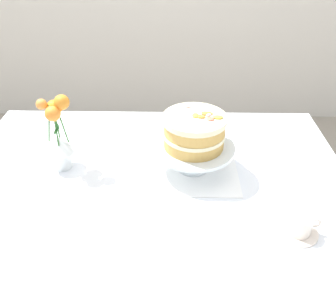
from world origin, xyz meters
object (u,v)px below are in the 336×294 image
object	(u,v)px
cake_stand	(193,150)
flower_vase	(59,135)
teacup	(299,226)
layer_cake	(194,131)
dining_table	(151,202)

from	to	relation	value
cake_stand	flower_vase	size ratio (longest dim) A/B	1.02
cake_stand	flower_vase	world-z (taller)	flower_vase
flower_vase	teacup	world-z (taller)	flower_vase
cake_stand	teacup	xyz separation A→B (m)	(0.29, -0.31, -0.05)
flower_vase	cake_stand	bearing A→B (deg)	-0.73
layer_cake	flower_vase	world-z (taller)	flower_vase
dining_table	layer_cake	xyz separation A→B (m)	(0.15, 0.08, 0.25)
cake_stand	dining_table	bearing A→B (deg)	-150.57
dining_table	teacup	bearing A→B (deg)	-26.95
dining_table	teacup	size ratio (longest dim) A/B	11.59
teacup	layer_cake	bearing A→B (deg)	133.75
cake_stand	flower_vase	xyz separation A→B (m)	(-0.47, 0.01, 0.05)
dining_table	teacup	xyz separation A→B (m)	(0.44, -0.22, 0.12)
dining_table	teacup	distance (m)	0.51
dining_table	flower_vase	size ratio (longest dim) A/B	4.92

